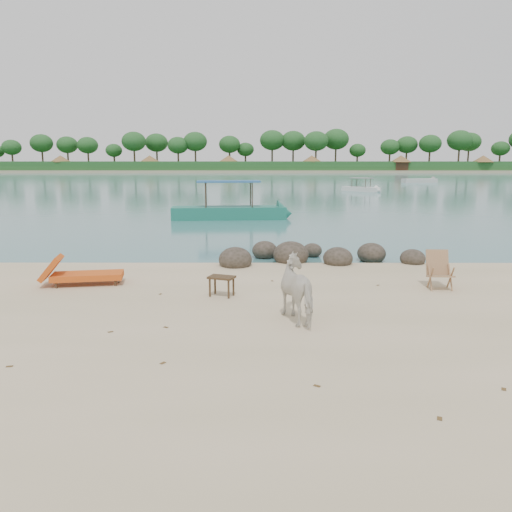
{
  "coord_description": "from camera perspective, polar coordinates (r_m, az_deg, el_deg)",
  "views": [
    {
      "loc": [
        -0.34,
        -8.93,
        3.08
      ],
      "look_at": [
        -0.37,
        2.0,
        1.0
      ],
      "focal_mm": 35.0,
      "sensor_mm": 36.0,
      "label": 1
    }
  ],
  "objects": [
    {
      "name": "far_scenery",
      "position": [
        145.63,
        0.32,
        10.78
      ],
      "size": [
        420.0,
        18.0,
        9.5
      ],
      "color": "#1E4C1E",
      "rests_on": "ground"
    },
    {
      "name": "boat_mid",
      "position": [
        54.38,
        11.93,
        8.52
      ],
      "size": [
        4.11,
        4.14,
        2.34
      ],
      "primitive_type": null,
      "rotation": [
        0.0,
        0.0,
        -0.79
      ],
      "color": "silver",
      "rests_on": "water"
    },
    {
      "name": "boulders",
      "position": [
        15.62,
        5.86,
        -0.05
      ],
      "size": [
        6.28,
        2.8,
        0.83
      ],
      "rotation": [
        0.0,
        0.0,
        0.01
      ],
      "color": "#312B20",
      "rests_on": "ground"
    },
    {
      "name": "dead_leaves",
      "position": [
        9.47,
        -2.97,
        -8.18
      ],
      "size": [
        7.23,
        7.15,
        0.0
      ],
      "color": "brown",
      "rests_on": "ground"
    },
    {
      "name": "boat_near",
      "position": [
        27.47,
        -3.15,
        7.85
      ],
      "size": [
        7.07,
        2.13,
        3.38
      ],
      "primitive_type": null,
      "rotation": [
        0.0,
        0.0,
        0.08
      ],
      "color": "#1B6C5A",
      "rests_on": "water"
    },
    {
      "name": "far_shore",
      "position": [
        178.95,
        0.29,
        9.77
      ],
      "size": [
        420.0,
        90.0,
        1.4
      ],
      "primitive_type": "cube",
      "color": "tan",
      "rests_on": "ground"
    },
    {
      "name": "deck_chair",
      "position": [
        12.83,
        20.36,
        -1.7
      ],
      "size": [
        0.62,
        0.68,
        0.92
      ],
      "primitive_type": null,
      "rotation": [
        0.0,
        0.0,
        -0.05
      ],
      "color": "#A27551",
      "rests_on": "ground"
    },
    {
      "name": "cow",
      "position": [
        9.7,
        5.2,
        -3.94
      ],
      "size": [
        1.15,
        1.61,
        1.24
      ],
      "primitive_type": "imported",
      "rotation": [
        0.0,
        0.0,
        3.51
      ],
      "color": "silver",
      "rests_on": "ground"
    },
    {
      "name": "lounge_chair",
      "position": [
        13.22,
        -18.7,
        -1.84
      ],
      "size": [
        2.24,
        1.1,
        0.64
      ],
      "primitive_type": null,
      "rotation": [
        0.0,
        0.0,
        0.17
      ],
      "color": "#C13E16",
      "rests_on": "ground"
    },
    {
      "name": "water",
      "position": [
        98.98,
        0.37,
        8.97
      ],
      "size": [
        400.0,
        400.0,
        0.0
      ],
      "primitive_type": "plane",
      "color": "#386B70",
      "rests_on": "ground"
    },
    {
      "name": "boat_far",
      "position": [
        79.12,
        18.19,
        8.26
      ],
      "size": [
        6.28,
        3.18,
        0.71
      ],
      "primitive_type": null,
      "rotation": [
        0.0,
        0.0,
        0.31
      ],
      "color": "beige",
      "rests_on": "water"
    },
    {
      "name": "side_table",
      "position": [
        11.47,
        -3.94,
        -3.63
      ],
      "size": [
        0.67,
        0.55,
        0.47
      ],
      "primitive_type": null,
      "rotation": [
        0.0,
        0.0,
        -0.36
      ],
      "color": "#2E2212",
      "rests_on": "ground"
    }
  ]
}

